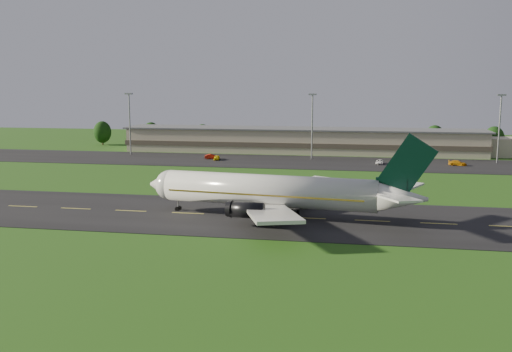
% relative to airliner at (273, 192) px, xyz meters
% --- Properties ---
extents(ground, '(360.00, 360.00, 0.00)m').
position_rel_airliner_xyz_m(ground, '(-4.76, 0.10, -4.66)').
color(ground, '#1D4511').
rests_on(ground, ground).
extents(taxiway, '(220.00, 30.00, 0.10)m').
position_rel_airliner_xyz_m(taxiway, '(-4.76, 0.10, -4.61)').
color(taxiway, black).
rests_on(taxiway, ground).
extents(apron, '(260.00, 30.00, 0.10)m').
position_rel_airliner_xyz_m(apron, '(-4.76, 72.10, -4.61)').
color(apron, black).
rests_on(apron, ground).
extents(airliner, '(51.21, 41.90, 15.57)m').
position_rel_airliner_xyz_m(airliner, '(0.00, 0.00, 0.00)').
color(airliner, silver).
rests_on(airliner, ground).
extents(terminal, '(145.00, 16.00, 8.40)m').
position_rel_airliner_xyz_m(terminal, '(1.64, 96.28, -0.67)').
color(terminal, tan).
rests_on(terminal, ground).
extents(light_mast_west, '(2.40, 1.20, 20.35)m').
position_rel_airliner_xyz_m(light_mast_west, '(-59.76, 80.10, 8.08)').
color(light_mast_west, gray).
rests_on(light_mast_west, ground).
extents(light_mast_centre, '(2.40, 1.20, 20.35)m').
position_rel_airliner_xyz_m(light_mast_centre, '(0.24, 80.10, 8.08)').
color(light_mast_centre, gray).
rests_on(light_mast_centre, ground).
extents(light_mast_east, '(2.40, 1.20, 20.35)m').
position_rel_airliner_xyz_m(light_mast_east, '(55.24, 80.10, 8.08)').
color(light_mast_east, gray).
rests_on(light_mast_east, ground).
extents(tree_line, '(197.32, 9.01, 10.84)m').
position_rel_airliner_xyz_m(tree_line, '(24.40, 106.30, 0.34)').
color(tree_line, black).
rests_on(tree_line, ground).
extents(service_vehicle_a, '(2.29, 4.39, 1.43)m').
position_rel_airliner_xyz_m(service_vehicle_a, '(-28.32, 71.77, -3.85)').
color(service_vehicle_a, yellow).
rests_on(service_vehicle_a, apron).
extents(service_vehicle_b, '(4.79, 2.56, 1.50)m').
position_rel_airliner_xyz_m(service_vehicle_b, '(-30.43, 73.98, -3.81)').
color(service_vehicle_b, '#AA190B').
rests_on(service_vehicle_b, apron).
extents(service_vehicle_c, '(2.57, 4.77, 1.27)m').
position_rel_airliner_xyz_m(service_vehicle_c, '(20.88, 71.60, -3.92)').
color(service_vehicle_c, white).
rests_on(service_vehicle_c, apron).
extents(service_vehicle_d, '(5.32, 2.77, 1.47)m').
position_rel_airliner_xyz_m(service_vehicle_d, '(42.78, 72.31, -3.83)').
color(service_vehicle_d, orange).
rests_on(service_vehicle_d, apron).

